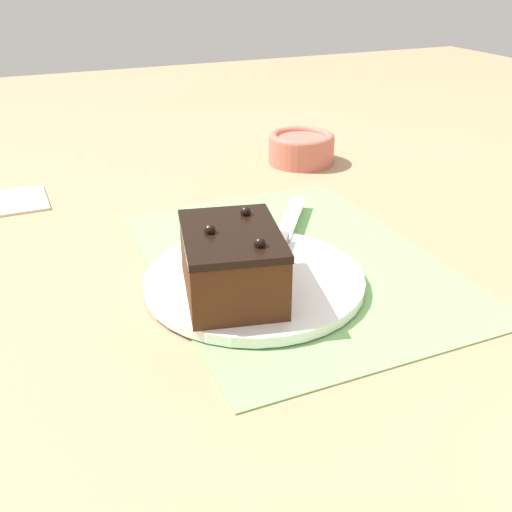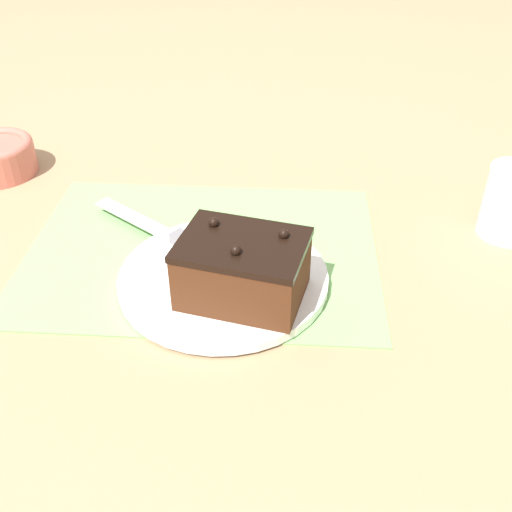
% 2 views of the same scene
% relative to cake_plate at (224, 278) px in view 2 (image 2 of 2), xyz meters
% --- Properties ---
extents(ground_plane, '(3.00, 3.00, 0.00)m').
position_rel_cake_plate_xyz_m(ground_plane, '(-0.04, 0.07, -0.01)').
color(ground_plane, '#9E7F5B').
extents(placemat_woven, '(0.46, 0.34, 0.00)m').
position_rel_cake_plate_xyz_m(placemat_woven, '(-0.04, 0.07, -0.01)').
color(placemat_woven, '#7AB266').
rests_on(placemat_woven, ground_plane).
extents(cake_plate, '(0.26, 0.26, 0.01)m').
position_rel_cake_plate_xyz_m(cake_plate, '(0.00, 0.00, 0.00)').
color(cake_plate, white).
rests_on(cake_plate, placemat_woven).
extents(chocolate_cake, '(0.16, 0.13, 0.08)m').
position_rel_cake_plate_xyz_m(chocolate_cake, '(0.03, -0.04, 0.04)').
color(chocolate_cake, '#472614').
rests_on(chocolate_cake, cake_plate).
extents(serving_knife, '(0.19, 0.15, 0.01)m').
position_rel_cake_plate_xyz_m(serving_knife, '(-0.07, 0.07, 0.01)').
color(serving_knife, slate).
rests_on(serving_knife, cake_plate).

